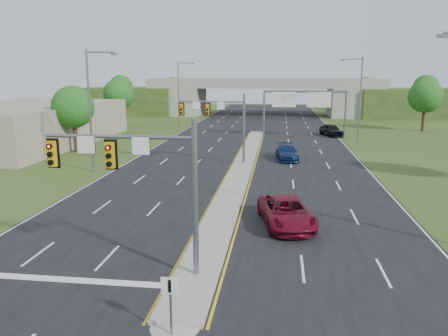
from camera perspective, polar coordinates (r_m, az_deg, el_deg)
ground at (r=19.91m, az=-3.63°, el=-14.04°), size 240.00×240.00×0.00m
road at (r=53.38m, az=3.47°, el=2.60°), size 24.00×160.00×0.02m
median at (r=41.60m, az=2.34°, el=0.03°), size 2.00×54.00×0.16m
median_nose at (r=16.44m, az=-6.42°, el=-19.77°), size 2.00×2.00×0.16m
lane_markings at (r=47.45m, az=2.24°, el=1.44°), size 23.72×160.00×0.01m
signal_mast_near at (r=18.83m, az=-10.64°, el=-0.51°), size 6.62×0.60×7.00m
signal_mast_far at (r=43.05m, az=-0.40°, el=6.68°), size 6.62×0.60×7.00m
keep_right_sign at (r=15.29m, az=-7.03°, el=-16.27°), size 0.60×0.13×2.20m
sign_gantry at (r=62.65m, az=10.34°, el=8.64°), size 11.58×0.44×6.67m
overpass at (r=97.75m, az=5.31°, el=8.94°), size 80.00×14.00×8.10m
lightpole_l_mid at (r=41.21m, az=-16.90°, el=7.85°), size 2.85×0.25×11.00m
lightpole_l_far at (r=74.51m, az=-5.81°, el=9.95°), size 2.85×0.25×11.00m
lightpole_r_far at (r=58.44m, az=17.18°, el=8.92°), size 2.85×0.25×11.00m
tree_l_near at (r=53.15m, az=-19.11°, el=7.53°), size 4.80×4.80×7.60m
tree_l_mid at (r=77.64m, az=-13.62°, el=9.32°), size 5.20×5.20×8.12m
tree_r_mid at (r=76.03m, az=24.81°, el=8.50°), size 5.20×5.20×8.12m
tree_back_a at (r=119.05m, az=-13.31°, el=10.32°), size 6.00×6.00×8.85m
tree_back_b at (r=114.93m, az=-6.65°, el=10.35°), size 5.60×5.60×8.32m
tree_back_c at (r=113.47m, az=17.99°, el=9.83°), size 5.60×5.60×8.32m
tree_back_d at (r=116.80m, az=24.85°, el=9.52°), size 6.00×6.00×8.85m
commercial_building at (r=62.62m, az=-25.18°, el=5.18°), size 18.00×30.00×5.00m
car_far_a at (r=26.12m, az=8.12°, el=-5.73°), size 3.84×6.26×1.62m
car_far_b at (r=46.41m, az=8.24°, el=2.02°), size 2.58×5.37×1.51m
car_far_c at (r=66.03m, az=13.84°, el=4.85°), size 3.53×5.44×1.72m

